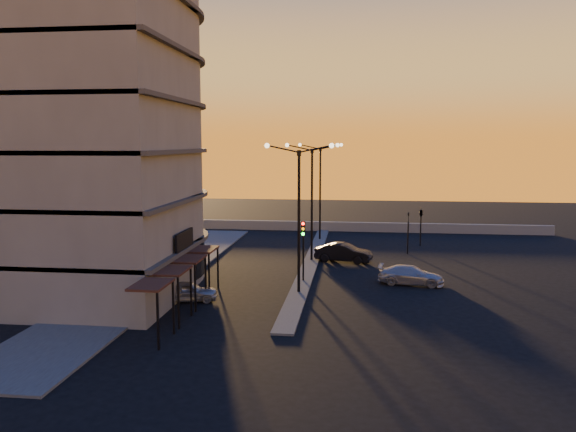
% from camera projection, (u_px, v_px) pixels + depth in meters
% --- Properties ---
extents(ground, '(120.00, 120.00, 0.00)m').
position_uv_depth(ground, '(299.00, 293.00, 35.70)').
color(ground, black).
rests_on(ground, ground).
extents(sidewalk_west, '(5.00, 40.00, 0.12)m').
position_uv_depth(sidewalk_west, '(161.00, 273.00, 40.90)').
color(sidewalk_west, '#474744').
rests_on(sidewalk_west, ground).
extents(median, '(1.20, 36.00, 0.12)m').
position_uv_depth(median, '(312.00, 260.00, 45.53)').
color(median, '#474744').
rests_on(median, ground).
extents(parapet, '(44.00, 0.50, 1.00)m').
position_uv_depth(parapet, '(342.00, 227.00, 60.98)').
color(parapet, gray).
rests_on(parapet, ground).
extents(building, '(14.35, 17.08, 25.00)m').
position_uv_depth(building, '(82.00, 105.00, 35.90)').
color(building, slate).
rests_on(building, ground).
extents(streetlamp_near, '(4.32, 0.32, 9.51)m').
position_uv_depth(streetlamp_near, '(299.00, 206.00, 34.98)').
color(streetlamp_near, black).
rests_on(streetlamp_near, ground).
extents(streetlamp_mid, '(4.32, 0.32, 9.51)m').
position_uv_depth(streetlamp_mid, '(312.00, 192.00, 44.82)').
color(streetlamp_mid, black).
rests_on(streetlamp_mid, ground).
extents(streetlamp_far, '(4.32, 0.32, 9.51)m').
position_uv_depth(streetlamp_far, '(320.00, 184.00, 54.66)').
color(streetlamp_far, black).
rests_on(streetlamp_far, ground).
extents(traffic_light_main, '(0.28, 0.44, 4.25)m').
position_uv_depth(traffic_light_main, '(303.00, 241.00, 38.15)').
color(traffic_light_main, black).
rests_on(traffic_light_main, ground).
extents(signal_east_a, '(0.13, 0.16, 3.60)m').
position_uv_depth(signal_east_a, '(408.00, 232.00, 48.25)').
color(signal_east_a, black).
rests_on(signal_east_a, ground).
extents(signal_east_b, '(0.42, 1.99, 3.60)m').
position_uv_depth(signal_east_b, '(421.00, 213.00, 51.85)').
color(signal_east_b, black).
rests_on(signal_east_b, ground).
extents(car_hatchback, '(3.87, 2.22, 1.24)m').
position_uv_depth(car_hatchback, '(187.00, 291.00, 33.86)').
color(car_hatchback, '#ABAEB3').
rests_on(car_hatchback, ground).
extents(car_sedan, '(4.76, 2.47, 1.49)m').
position_uv_depth(car_sedan, '(344.00, 253.00, 45.16)').
color(car_sedan, black).
rests_on(car_sedan, ground).
extents(car_wagon, '(4.59, 2.39, 1.27)m').
position_uv_depth(car_wagon, '(411.00, 275.00, 37.92)').
color(car_wagon, '#AEB0B6').
rests_on(car_wagon, ground).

